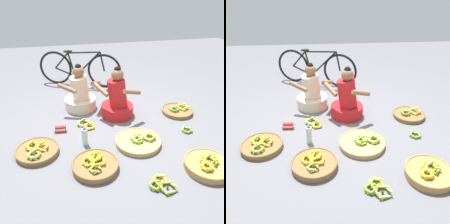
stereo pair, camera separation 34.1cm
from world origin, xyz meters
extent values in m
plane|color=slate|center=(0.00, 0.00, 0.00)|extent=(10.00, 10.00, 0.00)
cylinder|color=red|center=(0.18, 0.30, 0.09)|extent=(0.52, 0.52, 0.18)
cylinder|color=red|center=(0.18, 0.30, 0.40)|extent=(0.41, 0.39, 0.47)
sphere|color=#8C6042|center=(0.18, 0.30, 0.70)|extent=(0.19, 0.19, 0.19)
sphere|color=black|center=(0.18, 0.30, 0.78)|extent=(0.10, 0.10, 0.10)
cylinder|color=#8C6042|center=(-0.07, 0.28, 0.48)|extent=(0.22, 0.30, 0.16)
cylinder|color=#8C6042|center=(0.37, 0.11, 0.48)|extent=(0.31, 0.17, 0.16)
cylinder|color=beige|center=(-0.38, 0.66, 0.09)|extent=(0.52, 0.52, 0.18)
cylinder|color=beige|center=(-0.38, 0.66, 0.38)|extent=(0.37, 0.35, 0.42)
sphere|color=#8C6042|center=(-0.38, 0.66, 0.66)|extent=(0.19, 0.19, 0.19)
sphere|color=black|center=(-0.38, 0.66, 0.73)|extent=(0.10, 0.10, 0.10)
cylinder|color=#8C6042|center=(-0.58, 0.50, 0.45)|extent=(0.31, 0.20, 0.16)
cylinder|color=#8C6042|center=(-0.11, 0.62, 0.45)|extent=(0.21, 0.30, 0.16)
torus|color=black|center=(-0.76, 1.85, 0.34)|extent=(0.65, 0.30, 0.68)
torus|color=black|center=(0.18, 1.46, 0.34)|extent=(0.65, 0.30, 0.68)
cylinder|color=black|center=(-0.14, 1.59, 0.45)|extent=(0.52, 0.24, 0.55)
cylinder|color=black|center=(-0.44, 1.71, 0.43)|extent=(0.15, 0.09, 0.49)
cylinder|color=black|center=(-0.20, 1.61, 0.69)|extent=(0.62, 0.28, 0.08)
cylinder|color=black|center=(-0.58, 1.77, 0.27)|extent=(0.40, 0.19, 0.18)
cylinder|color=black|center=(-0.63, 1.79, 0.50)|extent=(0.30, 0.15, 0.35)
cylinder|color=black|center=(0.14, 1.47, 0.53)|extent=(0.12, 0.07, 0.38)
ellipsoid|color=black|center=(-0.50, 1.74, 0.70)|extent=(0.18, 0.08, 0.05)
cylinder|color=#A87F47|center=(0.96, -1.16, 0.04)|extent=(0.55, 0.55, 0.09)
torus|color=#A87F47|center=(0.96, -1.16, 0.09)|extent=(0.56, 0.56, 0.02)
ellipsoid|color=#8CAD38|center=(1.06, -1.15, 0.12)|extent=(0.04, 0.15, 0.08)
ellipsoid|color=#8CAD38|center=(1.03, -1.10, 0.12)|extent=(0.13, 0.11, 0.08)
ellipsoid|color=#8CAD38|center=(0.98, -1.09, 0.12)|extent=(0.15, 0.06, 0.09)
ellipsoid|color=#8CAD38|center=(0.93, -1.13, 0.11)|extent=(0.08, 0.15, 0.07)
ellipsoid|color=#8CAD38|center=(0.93, -1.17, 0.12)|extent=(0.07, 0.15, 0.08)
ellipsoid|color=#8CAD38|center=(0.96, -1.21, 0.11)|extent=(0.15, 0.09, 0.05)
ellipsoid|color=#8CAD38|center=(1.04, -1.20, 0.12)|extent=(0.12, 0.12, 0.08)
sphere|color=#382D19|center=(0.99, -1.15, 0.11)|extent=(0.03, 0.03, 0.03)
ellipsoid|color=yellow|center=(1.02, -1.13, 0.12)|extent=(0.04, 0.15, 0.08)
ellipsoid|color=yellow|center=(0.98, -1.06, 0.11)|extent=(0.15, 0.09, 0.06)
ellipsoid|color=yellow|center=(0.91, -1.08, 0.11)|extent=(0.12, 0.13, 0.05)
ellipsoid|color=yellow|center=(0.91, -1.17, 0.12)|extent=(0.13, 0.13, 0.09)
ellipsoid|color=yellow|center=(0.99, -1.19, 0.11)|extent=(0.15, 0.10, 0.06)
sphere|color=#382D19|center=(0.96, -1.13, 0.11)|extent=(0.03, 0.03, 0.03)
ellipsoid|color=yellow|center=(0.94, -1.23, 0.11)|extent=(0.05, 0.12, 0.07)
ellipsoid|color=yellow|center=(0.92, -1.20, 0.11)|extent=(0.11, 0.11, 0.07)
ellipsoid|color=yellow|center=(0.88, -1.19, 0.12)|extent=(0.12, 0.05, 0.08)
ellipsoid|color=yellow|center=(0.85, -1.22, 0.12)|extent=(0.09, 0.12, 0.08)
ellipsoid|color=yellow|center=(0.84, -1.26, 0.12)|extent=(0.08, 0.12, 0.08)
ellipsoid|color=yellow|center=(0.89, -1.29, 0.12)|extent=(0.12, 0.04, 0.08)
ellipsoid|color=yellow|center=(0.93, -1.27, 0.12)|extent=(0.11, 0.11, 0.08)
sphere|color=#382D19|center=(0.89, -1.24, 0.11)|extent=(0.03, 0.03, 0.03)
cylinder|color=brown|center=(-1.03, -0.47, 0.03)|extent=(0.54, 0.54, 0.06)
torus|color=brown|center=(-1.03, -0.47, 0.06)|extent=(0.55, 0.55, 0.02)
ellipsoid|color=gold|center=(-0.91, -0.46, 0.09)|extent=(0.04, 0.15, 0.08)
ellipsoid|color=gold|center=(-0.98, -0.40, 0.09)|extent=(0.15, 0.07, 0.08)
ellipsoid|color=gold|center=(-1.03, -0.47, 0.09)|extent=(0.05, 0.15, 0.07)
ellipsoid|color=gold|center=(-0.98, -0.52, 0.10)|extent=(0.15, 0.06, 0.09)
sphere|color=#382D19|center=(-0.97, -0.46, 0.09)|extent=(0.03, 0.03, 0.03)
ellipsoid|color=yellow|center=(-1.02, -0.42, 0.09)|extent=(0.04, 0.16, 0.08)
ellipsoid|color=yellow|center=(-1.05, -0.37, 0.09)|extent=(0.15, 0.11, 0.07)
ellipsoid|color=yellow|center=(-1.13, -0.37, 0.10)|extent=(0.14, 0.13, 0.09)
ellipsoid|color=yellow|center=(-1.13, -0.47, 0.10)|extent=(0.13, 0.14, 0.10)
ellipsoid|color=yellow|center=(-1.07, -0.49, 0.09)|extent=(0.16, 0.08, 0.07)
sphere|color=#382D19|center=(-1.08, -0.42, 0.09)|extent=(0.03, 0.03, 0.03)
ellipsoid|color=#9EB747|center=(-1.00, -0.61, 0.09)|extent=(0.05, 0.14, 0.07)
ellipsoid|color=#9EB747|center=(-1.01, -0.56, 0.09)|extent=(0.11, 0.13, 0.05)
ellipsoid|color=#9EB747|center=(-1.08, -0.54, 0.09)|extent=(0.14, 0.08, 0.08)
ellipsoid|color=#9EB747|center=(-1.11, -0.58, 0.09)|extent=(0.07, 0.14, 0.06)
ellipsoid|color=#9EB747|center=(-1.11, -0.63, 0.08)|extent=(0.09, 0.14, 0.05)
ellipsoid|color=#9EB747|center=(-1.08, -0.66, 0.09)|extent=(0.14, 0.08, 0.07)
ellipsoid|color=#9EB747|center=(-1.03, -0.66, 0.09)|extent=(0.14, 0.09, 0.06)
sphere|color=#382D19|center=(-1.06, -0.60, 0.09)|extent=(0.03, 0.03, 0.03)
cylinder|color=brown|center=(1.18, 0.17, 0.03)|extent=(0.49, 0.49, 0.05)
torus|color=brown|center=(1.18, 0.17, 0.05)|extent=(0.51, 0.51, 0.02)
ellipsoid|color=yellow|center=(1.35, 0.20, 0.08)|extent=(0.03, 0.15, 0.08)
ellipsoid|color=yellow|center=(1.30, 0.27, 0.09)|extent=(0.15, 0.06, 0.09)
ellipsoid|color=yellow|center=(1.23, 0.25, 0.08)|extent=(0.12, 0.13, 0.08)
ellipsoid|color=yellow|center=(1.23, 0.16, 0.08)|extent=(0.12, 0.14, 0.06)
ellipsoid|color=yellow|center=(1.32, 0.14, 0.08)|extent=(0.15, 0.10, 0.08)
sphere|color=#382D19|center=(1.28, 0.20, 0.08)|extent=(0.03, 0.03, 0.03)
ellipsoid|color=olive|center=(1.17, 0.16, 0.08)|extent=(0.05, 0.13, 0.07)
ellipsoid|color=olive|center=(1.15, 0.21, 0.08)|extent=(0.12, 0.09, 0.07)
ellipsoid|color=olive|center=(1.10, 0.22, 0.08)|extent=(0.13, 0.07, 0.06)
ellipsoid|color=olive|center=(1.07, 0.16, 0.08)|extent=(0.04, 0.12, 0.07)
ellipsoid|color=olive|center=(1.10, 0.12, 0.08)|extent=(0.12, 0.08, 0.06)
ellipsoid|color=olive|center=(1.14, 0.12, 0.08)|extent=(0.13, 0.08, 0.06)
sphere|color=#382D19|center=(1.12, 0.17, 0.08)|extent=(0.03, 0.03, 0.03)
cylinder|color=tan|center=(0.30, -0.52, 0.03)|extent=(0.61, 0.61, 0.06)
torus|color=tan|center=(0.30, -0.52, 0.06)|extent=(0.62, 0.62, 0.02)
ellipsoid|color=#9EB747|center=(0.51, -0.52, 0.09)|extent=(0.04, 0.14, 0.09)
ellipsoid|color=#9EB747|center=(0.49, -0.48, 0.09)|extent=(0.13, 0.12, 0.08)
ellipsoid|color=#9EB747|center=(0.43, -0.47, 0.09)|extent=(0.14, 0.09, 0.07)
ellipsoid|color=#9EB747|center=(0.40, -0.51, 0.09)|extent=(0.07, 0.14, 0.08)
ellipsoid|color=#9EB747|center=(0.41, -0.56, 0.08)|extent=(0.11, 0.13, 0.06)
ellipsoid|color=#9EB747|center=(0.43, -0.57, 0.08)|extent=(0.14, 0.09, 0.06)
ellipsoid|color=#9EB747|center=(0.49, -0.57, 0.09)|extent=(0.13, 0.11, 0.07)
sphere|color=#382D19|center=(0.45, -0.52, 0.09)|extent=(0.03, 0.03, 0.03)
ellipsoid|color=#9EB747|center=(0.34, -0.51, 0.09)|extent=(0.06, 0.15, 0.07)
ellipsoid|color=#9EB747|center=(0.30, -0.45, 0.09)|extent=(0.15, 0.08, 0.09)
ellipsoid|color=#9EB747|center=(0.24, -0.46, 0.09)|extent=(0.13, 0.12, 0.08)
ellipsoid|color=#9EB747|center=(0.22, -0.50, 0.09)|extent=(0.05, 0.15, 0.09)
ellipsoid|color=#9EB747|center=(0.25, -0.56, 0.09)|extent=(0.14, 0.10, 0.08)
ellipsoid|color=#9EB747|center=(0.32, -0.56, 0.09)|extent=(0.14, 0.11, 0.09)
sphere|color=#382D19|center=(0.28, -0.51, 0.09)|extent=(0.04, 0.04, 0.04)
ellipsoid|color=#8CAD38|center=(0.33, -0.56, 0.08)|extent=(0.05, 0.13, 0.05)
ellipsoid|color=#8CAD38|center=(0.31, -0.50, 0.08)|extent=(0.12, 0.09, 0.07)
ellipsoid|color=#8CAD38|center=(0.26, -0.49, 0.09)|extent=(0.13, 0.06, 0.08)
ellipsoid|color=#8CAD38|center=(0.23, -0.52, 0.08)|extent=(0.08, 0.13, 0.07)
ellipsoid|color=#8CAD38|center=(0.23, -0.56, 0.08)|extent=(0.06, 0.13, 0.05)
ellipsoid|color=#8CAD38|center=(0.26, -0.59, 0.08)|extent=(0.13, 0.08, 0.06)
ellipsoid|color=#8CAD38|center=(0.32, -0.58, 0.08)|extent=(0.11, 0.10, 0.05)
sphere|color=#382D19|center=(0.28, -0.54, 0.08)|extent=(0.03, 0.03, 0.03)
cylinder|color=brown|center=(-0.34, -0.90, 0.04)|extent=(0.54, 0.54, 0.08)
torus|color=brown|center=(-0.34, -0.90, 0.08)|extent=(0.56, 0.56, 0.02)
ellipsoid|color=yellow|center=(-0.24, -0.89, 0.10)|extent=(0.04, 0.16, 0.07)
ellipsoid|color=yellow|center=(-0.28, -0.82, 0.11)|extent=(0.16, 0.09, 0.09)
ellipsoid|color=yellow|center=(-0.37, -0.85, 0.11)|extent=(0.11, 0.15, 0.09)
ellipsoid|color=yellow|center=(-0.37, -0.92, 0.11)|extent=(0.10, 0.16, 0.09)
ellipsoid|color=yellow|center=(-0.29, -0.96, 0.11)|extent=(0.16, 0.07, 0.09)
sphere|color=#382D19|center=(-0.31, -0.89, 0.10)|extent=(0.03, 0.03, 0.03)
ellipsoid|color=yellow|center=(-0.28, -0.81, 0.10)|extent=(0.05, 0.14, 0.06)
ellipsoid|color=yellow|center=(-0.32, -0.75, 0.11)|extent=(0.14, 0.08, 0.09)
ellipsoid|color=yellow|center=(-0.36, -0.75, 0.11)|extent=(0.15, 0.08, 0.08)
ellipsoid|color=yellow|center=(-0.40, -0.80, 0.10)|extent=(0.05, 0.14, 0.06)
ellipsoid|color=yellow|center=(-0.36, -0.86, 0.11)|extent=(0.14, 0.09, 0.08)
ellipsoid|color=yellow|center=(-0.30, -0.85, 0.10)|extent=(0.14, 0.11, 0.06)
sphere|color=#382D19|center=(-0.34, -0.80, 0.11)|extent=(0.03, 0.03, 0.03)
ellipsoid|color=gold|center=(-0.36, -0.87, 0.10)|extent=(0.04, 0.13, 0.07)
ellipsoid|color=gold|center=(-0.41, -0.81, 0.11)|extent=(0.13, 0.04, 0.08)
ellipsoid|color=gold|center=(-0.47, -0.85, 0.11)|extent=(0.08, 0.13, 0.08)
ellipsoid|color=gold|center=(-0.47, -0.90, 0.10)|extent=(0.09, 0.13, 0.05)
ellipsoid|color=gold|center=(-0.40, -0.93, 0.10)|extent=(0.14, 0.06, 0.05)
sphere|color=#382D19|center=(-0.42, -0.87, 0.10)|extent=(0.03, 0.03, 0.03)
ellipsoid|color=#9EB747|center=(-0.31, -1.00, 0.10)|extent=(0.05, 0.12, 0.07)
ellipsoid|color=#9EB747|center=(-0.35, -0.96, 0.10)|extent=(0.12, 0.04, 0.07)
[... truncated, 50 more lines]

